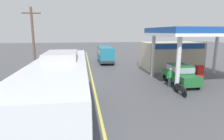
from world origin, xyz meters
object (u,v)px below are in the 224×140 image
(car_at_pump, at_px, (180,73))
(car_trailing_behind_bus, at_px, (71,61))
(coach_bus_main, at_px, (61,94))
(pedestrian_near_pump, at_px, (170,76))
(minibus_opposing_lane, at_px, (105,53))
(motorcycle_parked_forecourt, at_px, (180,89))

(car_at_pump, relative_size, car_trailing_behind_bus, 1.00)
(coach_bus_main, xyz_separation_m, pedestrian_near_pump, (8.56, 5.65, -0.79))
(coach_bus_main, xyz_separation_m, car_at_pump, (9.81, 6.27, -0.71))
(car_trailing_behind_bus, bearing_deg, car_at_pump, -41.64)
(car_at_pump, bearing_deg, coach_bus_main, -147.43)
(minibus_opposing_lane, relative_size, pedestrian_near_pump, 3.69)
(coach_bus_main, height_order, car_at_pump, coach_bus_main)
(minibus_opposing_lane, relative_size, car_trailing_behind_bus, 1.46)
(coach_bus_main, relative_size, motorcycle_parked_forecourt, 6.13)
(car_at_pump, relative_size, motorcycle_parked_forecourt, 2.33)
(pedestrian_near_pump, bearing_deg, coach_bus_main, -146.57)
(coach_bus_main, distance_m, car_at_pump, 11.67)
(coach_bus_main, relative_size, car_at_pump, 2.63)
(coach_bus_main, height_order, car_trailing_behind_bus, coach_bus_main)
(coach_bus_main, bearing_deg, minibus_opposing_lane, 76.74)
(pedestrian_near_pump, distance_m, car_trailing_behind_bus, 13.09)
(car_at_pump, distance_m, minibus_opposing_lane, 14.23)
(motorcycle_parked_forecourt, xyz_separation_m, car_trailing_behind_bus, (-8.71, 11.70, 0.57))
(coach_bus_main, bearing_deg, motorcycle_parked_forecourt, 23.08)
(minibus_opposing_lane, bearing_deg, car_at_pump, -68.47)
(car_at_pump, height_order, pedestrian_near_pump, car_at_pump)
(minibus_opposing_lane, xyz_separation_m, pedestrian_near_pump, (3.97, -13.85, -0.54))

